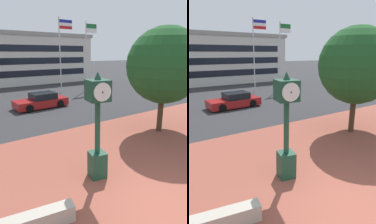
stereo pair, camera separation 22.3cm
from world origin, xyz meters
The scene contains 7 objects.
ground_plane centered at (0.00, 0.00, 0.00)m, with size 200.00×200.00×0.00m, color #2D2D30.
plaza_brick_paving centered at (0.00, 1.91, 0.00)m, with size 44.00×11.82×0.01m, color brown.
street_clock centered at (-0.68, 2.62, 2.07)m, with size 0.85×0.89×3.97m.
plaza_tree centered at (5.48, 4.63, 3.79)m, with size 4.59×4.27×6.02m.
car_street_near centered at (1.44, 13.92, 0.57)m, with size 4.52×2.17×1.28m.
flagpole_primary centered at (6.11, 19.17, 5.00)m, with size 1.70×0.14×8.37m.
flagpole_secondary centered at (9.59, 19.17, 4.87)m, with size 1.59×0.14×8.17m.
Camera 1 is at (-4.80, -3.15, 4.57)m, focal length 33.59 mm.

